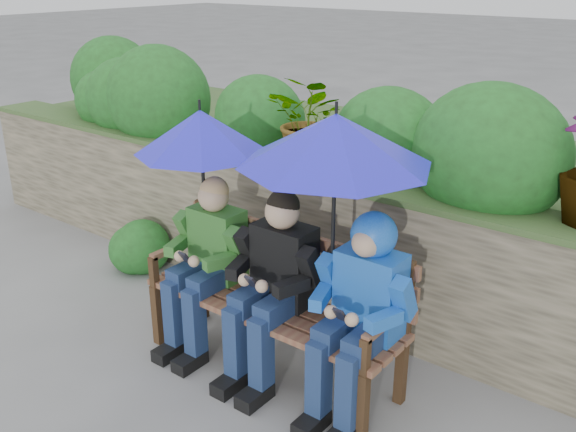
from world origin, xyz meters
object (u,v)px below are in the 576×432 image
Objects in this scene: boy_left at (207,257)px; boy_right at (361,302)px; umbrella_left at (201,132)px; boy_middle at (273,279)px; park_bench at (278,293)px; umbrella_right at (336,140)px.

boy_right is (1.13, 0.01, 0.05)m from boy_left.
boy_left is 1.21× the size of umbrella_left.
boy_left is 1.13m from boy_right.
boy_middle is at bearing -5.19° from umbrella_left.
boy_middle reaches higher than park_bench.
park_bench is 1.48× the size of boy_left.
umbrella_left reaches higher than boy_middle.
boy_middle is at bearing -178.66° from boy_right.
umbrella_right reaches higher than boy_middle.
umbrella_right is (0.40, -0.02, 1.02)m from park_bench.
umbrella_left is 0.96m from umbrella_right.
umbrella_left is at bearing -179.71° from umbrella_right.
umbrella_left is (-0.59, 0.05, 0.78)m from boy_middle.
boy_right is at bearing 0.54° from boy_left.
umbrella_right reaches higher than park_bench.
umbrella_right reaches higher than boy_right.
umbrella_right is (0.37, 0.06, 0.88)m from boy_middle.
umbrella_left is (-0.05, 0.05, 0.79)m from boy_left.
umbrella_right reaches higher than umbrella_left.
boy_left is at bearing -179.46° from boy_right.
boy_left is 1.10× the size of umbrella_right.
boy_left is 0.54m from boy_middle.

